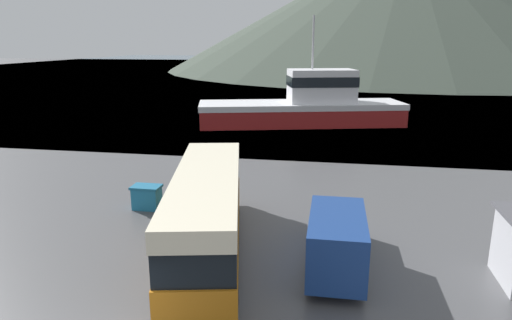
{
  "coord_description": "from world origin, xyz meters",
  "views": [
    {
      "loc": [
        6.0,
        -9.47,
        8.56
      ],
      "look_at": [
        1.58,
        15.19,
        2.0
      ],
      "focal_mm": 32.0,
      "sensor_mm": 36.0,
      "label": 1
    }
  ],
  "objects_px": {
    "fishing_boat": "(306,105)",
    "storage_bin": "(147,197)",
    "tour_bus": "(207,208)",
    "delivery_van": "(337,238)"
  },
  "relations": [
    {
      "from": "tour_bus",
      "to": "fishing_boat",
      "type": "distance_m",
      "value": 30.87
    },
    {
      "from": "storage_bin",
      "to": "delivery_van",
      "type": "bearing_deg",
      "value": -26.39
    },
    {
      "from": "storage_bin",
      "to": "fishing_boat",
      "type": "bearing_deg",
      "value": 76.49
    },
    {
      "from": "tour_bus",
      "to": "delivery_van",
      "type": "height_order",
      "value": "tour_bus"
    },
    {
      "from": "fishing_boat",
      "to": "storage_bin",
      "type": "relative_size",
      "value": 14.57
    },
    {
      "from": "tour_bus",
      "to": "storage_bin",
      "type": "distance_m",
      "value": 6.35
    },
    {
      "from": "tour_bus",
      "to": "delivery_van",
      "type": "distance_m",
      "value": 5.35
    },
    {
      "from": "delivery_van",
      "to": "fishing_boat",
      "type": "xyz_separation_m",
      "value": [
        -3.44,
        31.43,
        0.79
      ]
    },
    {
      "from": "tour_bus",
      "to": "fishing_boat",
      "type": "xyz_separation_m",
      "value": [
        1.84,
        30.82,
        0.17
      ]
    },
    {
      "from": "tour_bus",
      "to": "fishing_boat",
      "type": "height_order",
      "value": "fishing_boat"
    }
  ]
}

